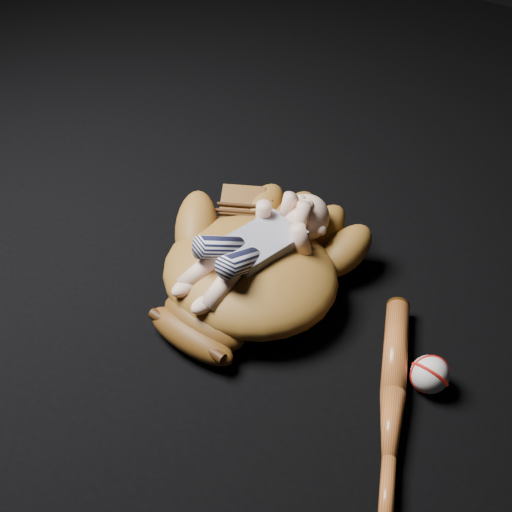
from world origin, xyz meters
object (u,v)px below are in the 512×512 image
baseball_glove (250,267)px  newborn_baby (250,247)px  baseball_bat (392,406)px  baseball (430,374)px

baseball_glove → newborn_baby: newborn_baby is taller
baseball_glove → newborn_baby: 0.05m
baseball_bat → baseball: (0.02, 0.10, 0.01)m
baseball_glove → baseball: (0.41, 0.01, -0.05)m
baseball_glove → baseball_bat: bearing=-10.9°
newborn_baby → baseball: 0.42m
baseball_glove → newborn_baby: (0.00, 0.00, 0.05)m
baseball → newborn_baby: bearing=-178.8°
newborn_baby → baseball: (0.41, 0.01, -0.10)m
newborn_baby → baseball_bat: newborn_baby is taller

